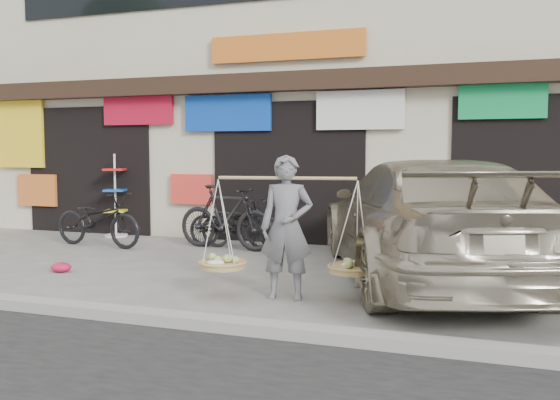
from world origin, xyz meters
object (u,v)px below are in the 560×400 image
(bike_2, at_px, (246,224))
(display_rack, at_px, (115,203))
(bike_0, at_px, (98,220))
(bike_3, at_px, (233,223))
(suv, at_px, (426,220))
(street_vendor, at_px, (287,233))
(bike_1, at_px, (226,217))

(bike_2, height_order, display_rack, display_rack)
(bike_0, distance_m, bike_3, 2.51)
(bike_0, distance_m, suv, 6.06)
(street_vendor, height_order, suv, street_vendor)
(bike_1, height_order, bike_3, bike_1)
(street_vendor, relative_size, bike_0, 1.10)
(bike_1, distance_m, bike_2, 0.38)
(bike_2, height_order, suv, suv)
(bike_2, relative_size, display_rack, 1.02)
(bike_1, distance_m, bike_3, 0.22)
(bike_0, bearing_deg, bike_2, -69.77)
(street_vendor, bearing_deg, bike_3, 113.87)
(bike_1, xyz_separation_m, suv, (3.63, -1.45, 0.25))
(bike_2, distance_m, display_rack, 3.17)
(bike_1, height_order, display_rack, display_rack)
(bike_1, height_order, suv, suv)
(suv, bearing_deg, bike_2, -45.74)
(bike_1, relative_size, suv, 0.31)
(suv, distance_m, display_rack, 6.78)
(bike_1, bearing_deg, bike_0, 109.52)
(bike_0, height_order, display_rack, display_rack)
(bike_0, bearing_deg, bike_3, -68.44)
(bike_0, bearing_deg, suv, -92.66)
(street_vendor, distance_m, bike_0, 5.19)
(bike_0, distance_m, bike_2, 2.75)
(bike_3, height_order, suv, suv)
(street_vendor, bearing_deg, bike_0, 141.38)
(bike_1, xyz_separation_m, bike_3, (0.07, 0.16, -0.12))
(bike_0, height_order, bike_2, bike_0)
(bike_2, relative_size, bike_3, 1.00)
(street_vendor, relative_size, bike_3, 1.22)
(bike_3, bearing_deg, bike_2, -89.65)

